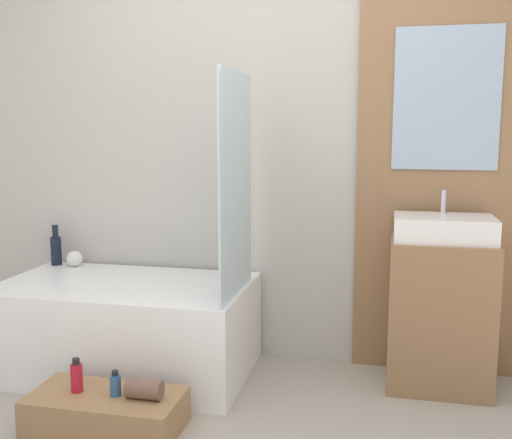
{
  "coord_description": "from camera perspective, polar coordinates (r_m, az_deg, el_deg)",
  "views": [
    {
      "loc": [
        0.67,
        -1.85,
        1.36
      ],
      "look_at": [
        0.11,
        0.68,
        0.96
      ],
      "focal_mm": 42.0,
      "sensor_mm": 36.0,
      "label": 1
    }
  ],
  "objects": [
    {
      "name": "wall_wood_accent",
      "position": [
        3.39,
        17.51,
        7.51
      ],
      "size": [
        0.92,
        0.04,
        2.6
      ],
      "color": "#8E6642",
      "rests_on": "ground_plane"
    },
    {
      "name": "wooden_step_bench",
      "position": [
        2.94,
        -14.1,
        -17.32
      ],
      "size": [
        0.69,
        0.34,
        0.17
      ],
      "primitive_type": "cube",
      "color": "#997047",
      "rests_on": "ground_plane"
    },
    {
      "name": "bathtub",
      "position": [
        3.48,
        -12.26,
        -9.95
      ],
      "size": [
        1.37,
        0.8,
        0.51
      ],
      "color": "white",
      "rests_on": "ground_plane"
    },
    {
      "name": "towel_roll",
      "position": [
        2.81,
        -10.59,
        -15.57
      ],
      "size": [
        0.16,
        0.09,
        0.09
      ],
      "primitive_type": "cylinder",
      "rotation": [
        0.0,
        1.57,
        0.0
      ],
      "color": "brown",
      "rests_on": "wooden_step_bench"
    },
    {
      "name": "bottle_soap_primary",
      "position": [
        2.94,
        -16.72,
        -14.15
      ],
      "size": [
        0.05,
        0.05,
        0.16
      ],
      "color": "#B21928",
      "rests_on": "wooden_step_bench"
    },
    {
      "name": "vanity_cabinet",
      "position": [
        3.32,
        17.09,
        -8.62
      ],
      "size": [
        0.53,
        0.4,
        0.79
      ],
      "primitive_type": "cube",
      "color": "#8E6642",
      "rests_on": "ground_plane"
    },
    {
      "name": "wall_tiled_back",
      "position": [
        3.5,
        1.52,
        7.7
      ],
      "size": [
        4.2,
        0.06,
        2.6
      ],
      "primitive_type": "cube",
      "color": "#B7B2A8",
      "rests_on": "ground_plane"
    },
    {
      "name": "vase_tall_dark",
      "position": [
        3.94,
        -18.51,
        -2.65
      ],
      "size": [
        0.07,
        0.07,
        0.25
      ],
      "color": "black",
      "rests_on": "bathtub"
    },
    {
      "name": "bottle_soap_secondary",
      "position": [
        2.86,
        -13.24,
        -15.04
      ],
      "size": [
        0.05,
        0.05,
        0.12
      ],
      "color": "#2D567A",
      "rests_on": "wooden_step_bench"
    },
    {
      "name": "vase_round_light",
      "position": [
        3.87,
        -16.9,
        -3.59
      ],
      "size": [
        0.1,
        0.1,
        0.1
      ],
      "primitive_type": "sphere",
      "color": "silver",
      "rests_on": "bathtub"
    },
    {
      "name": "sink",
      "position": [
        3.22,
        17.45,
        -0.79
      ],
      "size": [
        0.5,
        0.33,
        0.25
      ],
      "color": "white",
      "rests_on": "vanity_cabinet"
    },
    {
      "name": "glass_shower_screen",
      "position": [
        3.02,
        -1.93,
        3.32
      ],
      "size": [
        0.01,
        0.61,
        1.13
      ],
      "primitive_type": "cube",
      "color": "silver",
      "rests_on": "bathtub"
    }
  ]
}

